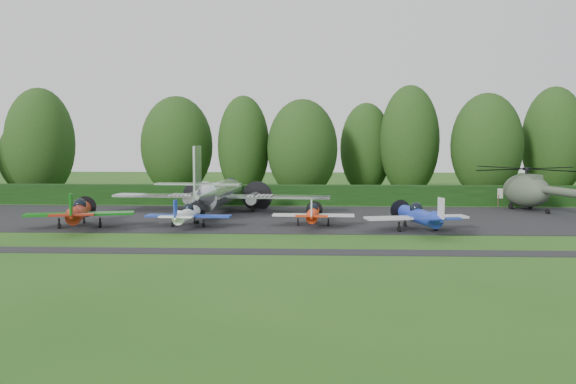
{
  "coord_description": "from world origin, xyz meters",
  "views": [
    {
      "loc": [
        5.13,
        -44.1,
        6.97
      ],
      "look_at": [
        2.92,
        7.11,
        2.5
      ],
      "focal_mm": 40.0,
      "sensor_mm": 36.0,
      "label": 1
    }
  ],
  "objects_px": {
    "helicopter": "(527,187)",
    "light_plane_orange": "(313,214)",
    "transport_plane": "(219,194)",
    "sign_board": "(513,194)",
    "light_plane_red": "(79,212)",
    "light_plane_white": "(187,215)",
    "light_plane_blue": "(419,216)"
  },
  "relations": [
    {
      "from": "light_plane_orange",
      "to": "light_plane_blue",
      "type": "distance_m",
      "value": 8.13
    },
    {
      "from": "light_plane_blue",
      "to": "helicopter",
      "type": "height_order",
      "value": "helicopter"
    },
    {
      "from": "light_plane_orange",
      "to": "sign_board",
      "type": "bearing_deg",
      "value": 36.07
    },
    {
      "from": "light_plane_red",
      "to": "light_plane_white",
      "type": "distance_m",
      "value": 8.04
    },
    {
      "from": "light_plane_orange",
      "to": "transport_plane",
      "type": "bearing_deg",
      "value": 134.43
    },
    {
      "from": "transport_plane",
      "to": "sign_board",
      "type": "xyz_separation_m",
      "value": [
        28.42,
        7.25,
        -0.59
      ]
    },
    {
      "from": "helicopter",
      "to": "light_plane_white",
      "type": "bearing_deg",
      "value": -140.91
    },
    {
      "from": "light_plane_blue",
      "to": "light_plane_red",
      "type": "bearing_deg",
      "value": -168.31
    },
    {
      "from": "transport_plane",
      "to": "light_plane_blue",
      "type": "relative_size",
      "value": 2.5
    },
    {
      "from": "light_plane_blue",
      "to": "transport_plane",
      "type": "bearing_deg",
      "value": 159.55
    },
    {
      "from": "helicopter",
      "to": "sign_board",
      "type": "distance_m",
      "value": 3.74
    },
    {
      "from": "light_plane_blue",
      "to": "sign_board",
      "type": "relative_size",
      "value": 2.53
    },
    {
      "from": "light_plane_white",
      "to": "sign_board",
      "type": "relative_size",
      "value": 2.17
    },
    {
      "from": "transport_plane",
      "to": "light_plane_red",
      "type": "relative_size",
      "value": 2.38
    },
    {
      "from": "light_plane_orange",
      "to": "sign_board",
      "type": "relative_size",
      "value": 2.1
    },
    {
      "from": "light_plane_red",
      "to": "light_plane_blue",
      "type": "height_order",
      "value": "light_plane_red"
    },
    {
      "from": "light_plane_red",
      "to": "light_plane_orange",
      "type": "height_order",
      "value": "light_plane_red"
    },
    {
      "from": "light_plane_red",
      "to": "light_plane_orange",
      "type": "distance_m",
      "value": 17.67
    },
    {
      "from": "transport_plane",
      "to": "helicopter",
      "type": "relative_size",
      "value": 1.37
    },
    {
      "from": "light_plane_orange",
      "to": "helicopter",
      "type": "distance_m",
      "value": 23.27
    },
    {
      "from": "light_plane_orange",
      "to": "light_plane_white",
      "type": "bearing_deg",
      "value": -175.11
    },
    {
      "from": "light_plane_red",
      "to": "light_plane_orange",
      "type": "bearing_deg",
      "value": 19.68
    },
    {
      "from": "light_plane_red",
      "to": "helicopter",
      "type": "relative_size",
      "value": 0.57
    },
    {
      "from": "helicopter",
      "to": "light_plane_orange",
      "type": "bearing_deg",
      "value": -133.96
    },
    {
      "from": "light_plane_red",
      "to": "transport_plane",
      "type": "bearing_deg",
      "value": 61.78
    },
    {
      "from": "transport_plane",
      "to": "light_plane_white",
      "type": "height_order",
      "value": "transport_plane"
    },
    {
      "from": "light_plane_white",
      "to": "light_plane_red",
      "type": "bearing_deg",
      "value": -177.0
    },
    {
      "from": "sign_board",
      "to": "light_plane_orange",
      "type": "bearing_deg",
      "value": -135.51
    },
    {
      "from": "transport_plane",
      "to": "light_plane_red",
      "type": "height_order",
      "value": "transport_plane"
    },
    {
      "from": "transport_plane",
      "to": "light_plane_white",
      "type": "relative_size",
      "value": 2.93
    },
    {
      "from": "sign_board",
      "to": "light_plane_red",
      "type": "bearing_deg",
      "value": -148.43
    },
    {
      "from": "light_plane_orange",
      "to": "sign_board",
      "type": "height_order",
      "value": "light_plane_orange"
    }
  ]
}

